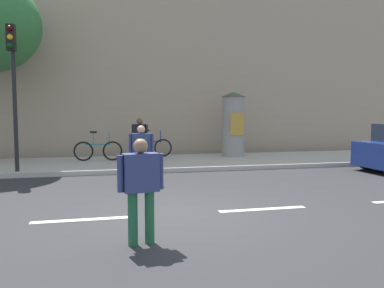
# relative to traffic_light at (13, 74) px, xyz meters

# --- Properties ---
(ground_plane) EXTENTS (80.00, 80.00, 0.00)m
(ground_plane) POSITION_rel_traffic_light_xyz_m (3.93, -5.24, -3.05)
(ground_plane) COLOR #2B2B2D
(sidewalk_curb) EXTENTS (36.00, 4.00, 0.15)m
(sidewalk_curb) POSITION_rel_traffic_light_xyz_m (3.93, 1.76, -2.97)
(sidewalk_curb) COLOR #B2ADA3
(sidewalk_curb) RESTS_ON ground_plane
(lane_markings) EXTENTS (25.80, 0.16, 0.01)m
(lane_markings) POSITION_rel_traffic_light_xyz_m (3.93, -5.24, -3.05)
(lane_markings) COLOR silver
(lane_markings) RESTS_ON ground_plane
(building_backdrop) EXTENTS (36.00, 5.00, 8.40)m
(building_backdrop) POSITION_rel_traffic_light_xyz_m (3.93, 6.76, 1.15)
(building_backdrop) COLOR tan
(building_backdrop) RESTS_ON ground_plane
(traffic_light) EXTENTS (0.24, 0.45, 4.31)m
(traffic_light) POSITION_rel_traffic_light_xyz_m (0.00, 0.00, 0.00)
(traffic_light) COLOR black
(traffic_light) RESTS_ON sidewalk_curb
(poster_column) EXTENTS (1.00, 1.00, 2.62)m
(poster_column) POSITION_rel_traffic_light_xyz_m (7.72, 2.66, -1.57)
(poster_column) COLOR gray
(poster_column) RESTS_ON sidewalk_curb
(pedestrian_near_pole) EXTENTS (0.67, 0.41, 1.57)m
(pedestrian_near_pole) POSITION_rel_traffic_light_xyz_m (3.57, -1.85, -2.11)
(pedestrian_near_pole) COLOR #1E5938
(pedestrian_near_pole) RESTS_ON ground_plane
(pedestrian_in_dark_shirt) EXTENTS (0.67, 0.44, 1.54)m
(pedestrian_in_dark_shirt) POSITION_rel_traffic_light_xyz_m (3.12, -6.72, -2.13)
(pedestrian_in_dark_shirt) COLOR #1E5938
(pedestrian_in_dark_shirt) RESTS_ON ground_plane
(pedestrian_tallest) EXTENTS (0.57, 0.39, 1.57)m
(pedestrian_tallest) POSITION_rel_traffic_light_xyz_m (3.84, 1.80, -1.98)
(pedestrian_tallest) COLOR #4C4C51
(pedestrian_tallest) RESTS_ON sidewalk_curb
(bicycle_leaning) EXTENTS (1.72, 0.55, 1.09)m
(bicycle_leaning) POSITION_rel_traffic_light_xyz_m (4.38, 3.22, -2.51)
(bicycle_leaning) COLOR black
(bicycle_leaning) RESTS_ON sidewalk_curb
(bicycle_upright) EXTENTS (1.77, 0.19, 1.09)m
(bicycle_upright) POSITION_rel_traffic_light_xyz_m (2.34, 2.26, -2.51)
(bicycle_upright) COLOR black
(bicycle_upright) RESTS_ON sidewalk_curb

